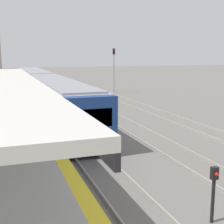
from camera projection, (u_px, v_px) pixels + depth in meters
person_on_platform at (30, 129)px, 12.20m from camera, size 0.40×0.40×1.66m
train_near at (44, 88)px, 28.87m from camera, size 2.57×32.21×3.02m
signal_post_near at (214, 188)px, 8.77m from camera, size 0.20×0.22×1.67m
signal_mast_far at (114, 65)px, 38.84m from camera, size 0.28×0.29×5.50m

